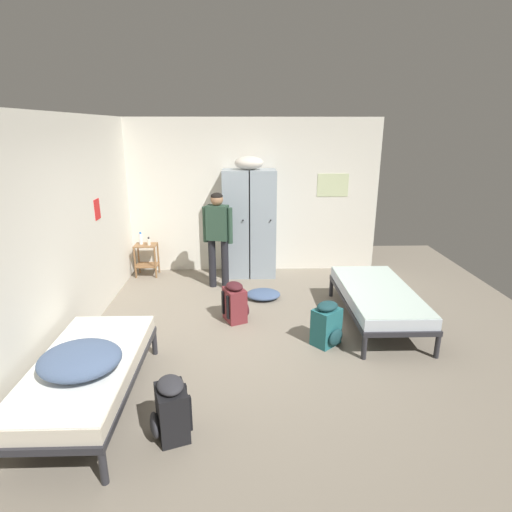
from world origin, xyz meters
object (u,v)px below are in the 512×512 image
lotion_bottle (149,242)px  bedding_heap (80,360)px  water_bottle (141,239)px  backpack_teal (327,325)px  locker_bank (249,221)px  backpack_maroon (235,303)px  bed_left_front (87,370)px  shelf_unit (147,257)px  bed_right (378,296)px  person_traveler (218,232)px  backpack_black (171,410)px  clothes_pile_denim (263,294)px

lotion_bottle → bedding_heap: bearing=-86.7°
water_bottle → backpack_teal: size_ratio=0.40×
locker_bank → backpack_maroon: 1.98m
backpack_teal → bed_left_front: bearing=-156.2°
shelf_unit → water_bottle: 0.33m
bed_right → backpack_maroon: backpack_maroon is taller
person_traveler → water_bottle: (-1.38, 0.61, -0.27)m
locker_bank → person_traveler: locker_bank is taller
locker_bank → backpack_black: 4.17m
locker_bank → person_traveler: (-0.51, -0.59, -0.03)m
locker_bank → clothes_pile_denim: (0.20, -1.09, -0.91)m
locker_bank → clothes_pile_denim: size_ratio=3.96×
backpack_maroon → locker_bank: bearing=83.2°
clothes_pile_denim → locker_bank: bearing=100.2°
bed_right → bedding_heap: (-3.21, -1.84, 0.22)m
backpack_maroon → bed_right: bearing=-3.5°
bed_left_front → backpack_maroon: 2.23m
locker_bank → water_bottle: locker_bank is taller
backpack_maroon → backpack_teal: (1.12, -0.69, 0.00)m
lotion_bottle → shelf_unit: bearing=150.3°
lotion_bottle → backpack_teal: lotion_bottle is taller
bed_right → backpack_maroon: size_ratio=3.45×
shelf_unit → backpack_maroon: size_ratio=1.04×
lotion_bottle → backpack_black: bearing=-75.7°
backpack_teal → clothes_pile_denim: 1.61m
shelf_unit → clothes_pile_denim: 2.31m
clothes_pile_denim → person_traveler: bearing=144.8°
backpack_black → water_bottle: bearing=106.1°
backpack_teal → backpack_black: same height
backpack_teal → backpack_black: size_ratio=1.00×
person_traveler → clothes_pile_denim: size_ratio=2.98×
person_traveler → backpack_teal: bearing=-53.9°
water_bottle → bed_right: bearing=-28.9°
shelf_unit → bed_right: (3.49, -1.96, 0.04)m
locker_bank → backpack_maroon: bearing=-96.8°
bed_right → backpack_black: 3.19m
backpack_maroon → water_bottle: bearing=132.0°
shelf_unit → backpack_maroon: 2.44m
lotion_bottle → locker_bank: bearing=1.3°
bedding_heap → water_bottle: (-0.36, 3.82, 0.07)m
backpack_black → shelf_unit: bearing=105.1°
backpack_black → clothes_pile_denim: size_ratio=1.05×
lotion_bottle → backpack_maroon: size_ratio=0.26×
backpack_teal → water_bottle: bearing=137.6°
backpack_maroon → shelf_unit: bearing=130.9°
bed_right → person_traveler: bearing=148.2°
bed_left_front → lotion_bottle: lotion_bottle is taller
shelf_unit → backpack_teal: (2.71, -2.53, -0.09)m
bedding_heap → backpack_maroon: bedding_heap is taller
bed_right → person_traveler: 2.64m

